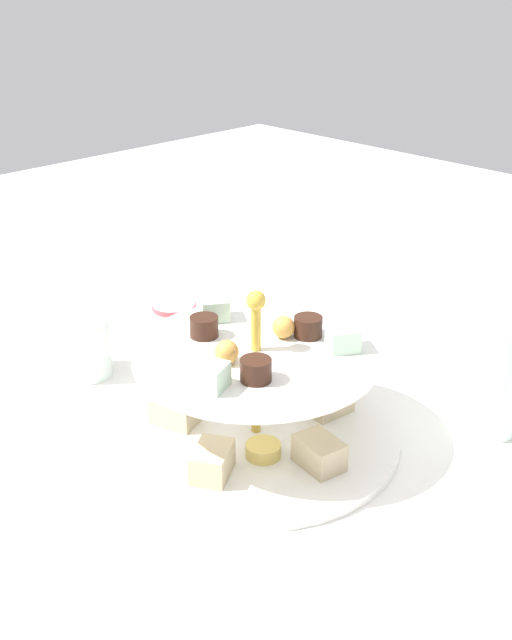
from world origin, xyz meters
The scene contains 6 objects.
ground_plane centered at (0.00, 0.00, 0.00)m, with size 2.40×2.40×0.00m, color white.
tiered_serving_stand centered at (0.00, 0.00, 0.05)m, with size 0.31×0.31×0.17m.
water_glass_tall_right centered at (0.16, 0.20, 0.06)m, with size 0.07×0.07×0.12m, color silver.
water_glass_short_left centered at (-0.25, -0.05, 0.04)m, with size 0.06×0.06×0.07m, color silver.
teacup_with_saucer centered at (-0.25, 0.09, 0.02)m, with size 0.09×0.09×0.05m.
butter_knife_right centered at (-0.12, 0.28, 0.00)m, with size 0.17×0.01×0.00m, color silver.
Camera 1 is at (0.51, -0.50, 0.47)m, focal length 44.58 mm.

